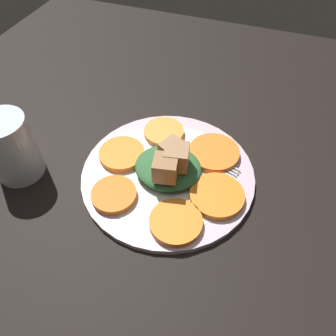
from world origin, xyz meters
TOP-DOWN VIEW (x-y plane):
  - table_slab at (0.00, 0.00)cm, footprint 120.00×120.00cm
  - plate at (0.00, 0.00)cm, footprint 29.73×29.73cm
  - carrot_slice_0 at (-9.22, 2.43)cm, footprint 8.83×8.83cm
  - carrot_slice_1 at (-6.38, -6.61)cm, footprint 9.09×9.09cm
  - carrot_slice_2 at (3.92, -8.66)cm, footprint 7.58×7.58cm
  - carrot_slice_3 at (9.05, -0.74)cm, footprint 8.11×8.11cm
  - carrot_slice_4 at (6.45, 7.83)cm, footprint 7.36×7.36cm
  - carrot_slice_5 at (-4.58, 9.29)cm, footprint 8.12×8.12cm
  - center_pile at (-0.32, 0.26)cm, footprint 11.40×10.26cm
  - fork at (-2.33, -5.93)cm, footprint 19.62×7.39cm
  - water_glass at (24.68, 7.57)cm, footprint 8.03×8.03cm

SIDE VIEW (x-z plane):
  - table_slab at x=0.00cm, z-range 0.00..2.00cm
  - plate at x=0.00cm, z-range 1.99..3.04cm
  - fork at x=-2.33cm, z-range 3.10..3.50cm
  - carrot_slice_0 at x=-9.22cm, z-range 3.10..4.13cm
  - carrot_slice_1 at x=-6.38cm, z-range 3.10..4.13cm
  - carrot_slice_2 at x=3.92cm, z-range 3.10..4.13cm
  - carrot_slice_3 at x=9.05cm, z-range 3.10..4.13cm
  - carrot_slice_4 at x=6.45cm, z-range 3.10..4.13cm
  - carrot_slice_5 at x=-4.58cm, z-range 3.10..4.13cm
  - center_pile at x=-0.32cm, z-range 2.28..8.50cm
  - water_glass at x=24.68cm, z-range 2.00..13.48cm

